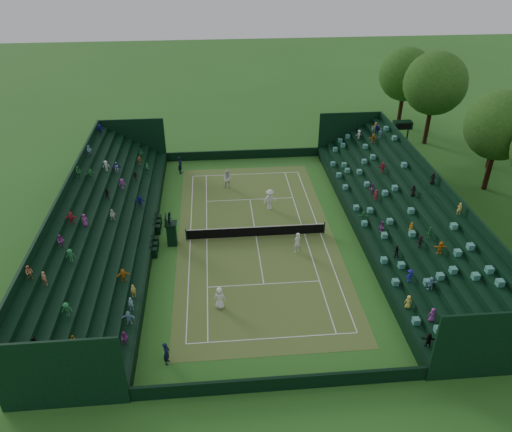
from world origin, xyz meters
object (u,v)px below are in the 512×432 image
object	(u,v)px
player_near_east	(297,242)
player_far_east	(270,199)
umpire_chair	(171,231)
player_near_west	(220,298)
tennis_net	(256,231)
player_far_west	(228,179)

from	to	relation	value
player_near_east	player_far_east	distance (m)	7.17
umpire_chair	player_near_west	size ratio (longest dim) A/B	1.81
player_near_west	player_near_east	world-z (taller)	player_near_east
player_near_west	player_far_east	bearing A→B (deg)	-95.52
tennis_net	player_near_west	world-z (taller)	player_near_west
player_far_west	player_far_east	xyz separation A→B (m)	(3.65, -4.48, 0.02)
player_near_east	tennis_net	bearing A→B (deg)	-66.39
player_near_west	tennis_net	bearing A→B (deg)	-95.58
tennis_net	player_far_west	distance (m)	9.21
player_far_west	player_near_east	bearing A→B (deg)	-56.81
umpire_chair	player_near_west	bearing A→B (deg)	-65.61
tennis_net	umpire_chair	distance (m)	6.99
umpire_chair	player_far_west	distance (m)	10.73
tennis_net	player_near_east	size ratio (longest dim) A/B	6.48
tennis_net	player_far_east	bearing A→B (deg)	69.53
tennis_net	umpire_chair	size ratio (longest dim) A/B	3.86
umpire_chair	player_far_west	size ratio (longest dim) A/B	1.56
umpire_chair	player_near_east	size ratio (longest dim) A/B	1.68
player_far_west	umpire_chair	bearing A→B (deg)	-107.91
player_near_east	umpire_chair	bearing A→B (deg)	-38.09
tennis_net	umpire_chair	bearing A→B (deg)	-175.61
umpire_chair	player_far_east	size ratio (longest dim) A/B	1.53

